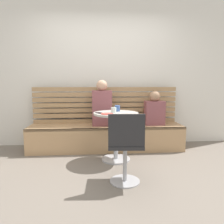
# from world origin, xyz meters

# --- Properties ---
(ground) EXTENTS (8.00, 8.00, 0.00)m
(ground) POSITION_xyz_m (0.00, 0.00, 0.00)
(ground) COLOR #70665B
(back_wall) EXTENTS (5.20, 0.10, 2.90)m
(back_wall) POSITION_xyz_m (0.00, 1.64, 1.45)
(back_wall) COLOR silver
(back_wall) RESTS_ON ground
(booth_bench) EXTENTS (2.70, 0.52, 0.44)m
(booth_bench) POSITION_xyz_m (0.00, 1.20, 0.22)
(booth_bench) COLOR tan
(booth_bench) RESTS_ON ground
(booth_backrest) EXTENTS (2.65, 0.04, 0.67)m
(booth_backrest) POSITION_xyz_m (0.00, 1.44, 0.78)
(booth_backrest) COLOR #A68157
(booth_backrest) RESTS_ON booth_bench
(cafe_table) EXTENTS (0.68, 0.68, 0.74)m
(cafe_table) POSITION_xyz_m (0.12, 0.66, 0.52)
(cafe_table) COLOR #ADADB2
(cafe_table) RESTS_ON ground
(white_chair) EXTENTS (0.42, 0.42, 0.85)m
(white_chair) POSITION_xyz_m (0.15, -0.15, 0.46)
(white_chair) COLOR #ADADB2
(white_chair) RESTS_ON ground
(person_adult) EXTENTS (0.34, 0.22, 0.79)m
(person_adult) POSITION_xyz_m (-0.07, 1.21, 0.80)
(person_adult) COLOR brown
(person_adult) RESTS_ON booth_bench
(person_child_left) EXTENTS (0.34, 0.22, 0.60)m
(person_child_left) POSITION_xyz_m (0.86, 1.21, 0.70)
(person_child_left) COLOR brown
(person_child_left) RESTS_ON booth_bench
(cup_glass_short) EXTENTS (0.08, 0.08, 0.08)m
(cup_glass_short) POSITION_xyz_m (0.08, 0.66, 0.78)
(cup_glass_short) COLOR silver
(cup_glass_short) RESTS_ON cafe_table
(cup_mug_blue) EXTENTS (0.08, 0.08, 0.09)m
(cup_mug_blue) POSITION_xyz_m (0.15, 0.80, 0.79)
(cup_mug_blue) COLOR #3D5B9E
(cup_mug_blue) RESTS_ON cafe_table
(plate_small) EXTENTS (0.17, 0.17, 0.01)m
(plate_small) POSITION_xyz_m (-0.02, 0.50, 0.75)
(plate_small) COLOR #DB4C42
(plate_small) RESTS_ON cafe_table
(phone_on_table) EXTENTS (0.13, 0.16, 0.01)m
(phone_on_table) POSITION_xyz_m (-0.13, 0.62, 0.74)
(phone_on_table) COLOR black
(phone_on_table) RESTS_ON cafe_table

